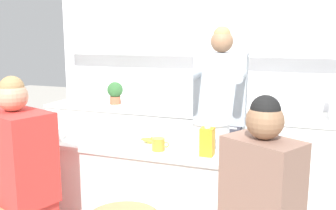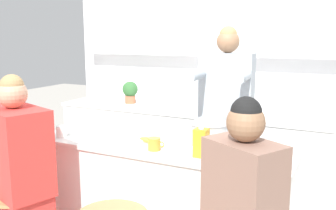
{
  "view_description": "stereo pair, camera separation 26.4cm",
  "coord_description": "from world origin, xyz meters",
  "px_view_note": "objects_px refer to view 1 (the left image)",
  "views": [
    {
      "loc": [
        0.9,
        -2.37,
        1.66
      ],
      "look_at": [
        0.0,
        0.07,
        1.18
      ],
      "focal_mm": 40.0,
      "sensor_mm": 36.0,
      "label": 1
    },
    {
      "loc": [
        1.14,
        -2.27,
        1.66
      ],
      "look_at": [
        0.0,
        0.07,
        1.18
      ],
      "focal_mm": 40.0,
      "sensor_mm": 36.0,
      "label": 2
    }
  ],
  "objects_px": {
    "juice_carton": "(207,141)",
    "fruit_bowl": "(90,133)",
    "person_wrapped_blanket": "(20,198)",
    "banana_bunch": "(150,140)",
    "coffee_cup_far": "(159,144)",
    "coffee_cup_near": "(58,134)",
    "potted_plant": "(115,92)",
    "cooking_pot": "(211,133)",
    "person_cooking": "(219,133)",
    "kitchen_island": "(165,203)"
  },
  "relations": [
    {
      "from": "juice_carton",
      "to": "fruit_bowl",
      "type": "bearing_deg",
      "value": 174.55
    },
    {
      "from": "person_wrapped_blanket",
      "to": "fruit_bowl",
      "type": "height_order",
      "value": "person_wrapped_blanket"
    },
    {
      "from": "banana_bunch",
      "to": "juice_carton",
      "type": "xyz_separation_m",
      "value": [
        0.44,
        -0.13,
        0.07
      ]
    },
    {
      "from": "fruit_bowl",
      "to": "coffee_cup_far",
      "type": "relative_size",
      "value": 1.82
    },
    {
      "from": "fruit_bowl",
      "to": "coffee_cup_near",
      "type": "bearing_deg",
      "value": -149.86
    },
    {
      "from": "fruit_bowl",
      "to": "potted_plant",
      "type": "relative_size",
      "value": 0.83
    },
    {
      "from": "cooking_pot",
      "to": "juice_carton",
      "type": "distance_m",
      "value": 0.26
    },
    {
      "from": "person_wrapped_blanket",
      "to": "juice_carton",
      "type": "xyz_separation_m",
      "value": [
        1.07,
        0.45,
        0.35
      ]
    },
    {
      "from": "fruit_bowl",
      "to": "juice_carton",
      "type": "height_order",
      "value": "juice_carton"
    },
    {
      "from": "coffee_cup_far",
      "to": "juice_carton",
      "type": "bearing_deg",
      "value": 1.48
    },
    {
      "from": "coffee_cup_near",
      "to": "coffee_cup_far",
      "type": "bearing_deg",
      "value": 1.46
    },
    {
      "from": "juice_carton",
      "to": "potted_plant",
      "type": "height_order",
      "value": "potted_plant"
    },
    {
      "from": "person_cooking",
      "to": "banana_bunch",
      "type": "xyz_separation_m",
      "value": [
        -0.34,
        -0.69,
        0.09
      ]
    },
    {
      "from": "coffee_cup_far",
      "to": "potted_plant",
      "type": "height_order",
      "value": "potted_plant"
    },
    {
      "from": "kitchen_island",
      "to": "potted_plant",
      "type": "bearing_deg",
      "value": 129.29
    },
    {
      "from": "kitchen_island",
      "to": "potted_plant",
      "type": "xyz_separation_m",
      "value": [
        -1.12,
        1.37,
        0.57
      ]
    },
    {
      "from": "person_cooking",
      "to": "coffee_cup_near",
      "type": "height_order",
      "value": "person_cooking"
    },
    {
      "from": "kitchen_island",
      "to": "fruit_bowl",
      "type": "xyz_separation_m",
      "value": [
        -0.53,
        -0.11,
        0.5
      ]
    },
    {
      "from": "fruit_bowl",
      "to": "banana_bunch",
      "type": "relative_size",
      "value": 1.52
    },
    {
      "from": "person_cooking",
      "to": "coffee_cup_far",
      "type": "bearing_deg",
      "value": -109.34
    },
    {
      "from": "cooking_pot",
      "to": "potted_plant",
      "type": "distance_m",
      "value": 1.94
    },
    {
      "from": "fruit_bowl",
      "to": "juice_carton",
      "type": "xyz_separation_m",
      "value": [
        0.89,
        -0.08,
        0.05
      ]
    },
    {
      "from": "cooking_pot",
      "to": "potted_plant",
      "type": "xyz_separation_m",
      "value": [
        -1.44,
        1.31,
        0.03
      ]
    },
    {
      "from": "banana_bunch",
      "to": "cooking_pot",
      "type": "bearing_deg",
      "value": 17.64
    },
    {
      "from": "coffee_cup_near",
      "to": "potted_plant",
      "type": "height_order",
      "value": "potted_plant"
    },
    {
      "from": "person_wrapped_blanket",
      "to": "juice_carton",
      "type": "relative_size",
      "value": 7.5
    },
    {
      "from": "kitchen_island",
      "to": "banana_bunch",
      "type": "relative_size",
      "value": 13.18
    },
    {
      "from": "coffee_cup_far",
      "to": "potted_plant",
      "type": "bearing_deg",
      "value": 126.25
    },
    {
      "from": "cooking_pot",
      "to": "person_cooking",
      "type": "bearing_deg",
      "value": 96.41
    },
    {
      "from": "person_wrapped_blanket",
      "to": "potted_plant",
      "type": "bearing_deg",
      "value": 120.43
    },
    {
      "from": "coffee_cup_near",
      "to": "coffee_cup_far",
      "type": "xyz_separation_m",
      "value": [
        0.76,
        0.02,
        -0.0
      ]
    },
    {
      "from": "coffee_cup_far",
      "to": "juice_carton",
      "type": "xyz_separation_m",
      "value": [
        0.32,
        0.01,
        0.05
      ]
    },
    {
      "from": "person_cooking",
      "to": "cooking_pot",
      "type": "relative_size",
      "value": 5.0
    },
    {
      "from": "cooking_pot",
      "to": "coffee_cup_far",
      "type": "xyz_separation_m",
      "value": [
        -0.28,
        -0.27,
        -0.04
      ]
    },
    {
      "from": "person_cooking",
      "to": "potted_plant",
      "type": "distance_m",
      "value": 1.57
    },
    {
      "from": "cooking_pot",
      "to": "fruit_bowl",
      "type": "height_order",
      "value": "cooking_pot"
    },
    {
      "from": "person_cooking",
      "to": "kitchen_island",
      "type": "bearing_deg",
      "value": -116.81
    },
    {
      "from": "person_cooking",
      "to": "coffee_cup_far",
      "type": "distance_m",
      "value": 0.87
    },
    {
      "from": "kitchen_island",
      "to": "coffee_cup_far",
      "type": "height_order",
      "value": "coffee_cup_far"
    },
    {
      "from": "kitchen_island",
      "to": "juice_carton",
      "type": "relative_size",
      "value": 9.51
    },
    {
      "from": "cooking_pot",
      "to": "juice_carton",
      "type": "xyz_separation_m",
      "value": [
        0.04,
        -0.26,
        0.01
      ]
    },
    {
      "from": "kitchen_island",
      "to": "banana_bunch",
      "type": "height_order",
      "value": "banana_bunch"
    },
    {
      "from": "coffee_cup_near",
      "to": "person_wrapped_blanket",
      "type": "bearing_deg",
      "value": -88.41
    },
    {
      "from": "fruit_bowl",
      "to": "person_cooking",
      "type": "bearing_deg",
      "value": 43.03
    },
    {
      "from": "cooking_pot",
      "to": "fruit_bowl",
      "type": "xyz_separation_m",
      "value": [
        -0.85,
        -0.17,
        -0.04
      ]
    },
    {
      "from": "cooking_pot",
      "to": "coffee_cup_near",
      "type": "bearing_deg",
      "value": -164.74
    },
    {
      "from": "fruit_bowl",
      "to": "kitchen_island",
      "type": "bearing_deg",
      "value": 12.04
    },
    {
      "from": "kitchen_island",
      "to": "coffee_cup_near",
      "type": "height_order",
      "value": "coffee_cup_near"
    },
    {
      "from": "coffee_cup_far",
      "to": "banana_bunch",
      "type": "distance_m",
      "value": 0.18
    },
    {
      "from": "person_cooking",
      "to": "coffee_cup_far",
      "type": "relative_size",
      "value": 15.11
    }
  ]
}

